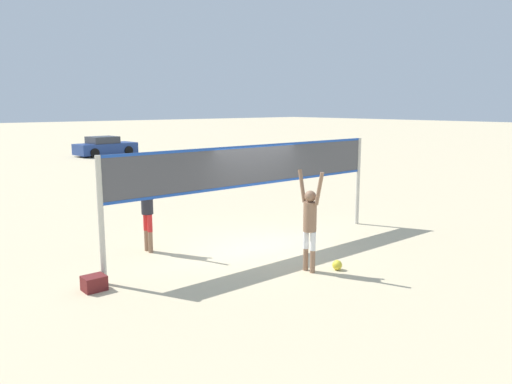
# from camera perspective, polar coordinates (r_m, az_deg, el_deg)

# --- Properties ---
(ground_plane) EXTENTS (200.00, 200.00, 0.00)m
(ground_plane) POSITION_cam_1_polar(r_m,az_deg,el_deg) (12.41, 0.00, -6.38)
(ground_plane) COLOR beige
(volleyball_net) EXTENTS (7.96, 0.11, 2.54)m
(volleyball_net) POSITION_cam_1_polar(r_m,az_deg,el_deg) (12.02, 0.00, 2.10)
(volleyball_net) COLOR beige
(volleyball_net) RESTS_ON ground_plane
(player_spiker) EXTENTS (0.28, 0.71, 2.16)m
(player_spiker) POSITION_cam_1_polar(r_m,az_deg,el_deg) (10.46, 6.18, -3.10)
(player_spiker) COLOR #8C664C
(player_spiker) RESTS_ON ground_plane
(player_blocker) EXTENTS (0.28, 0.72, 2.28)m
(player_blocker) POSITION_cam_1_polar(r_m,az_deg,el_deg) (12.08, -12.35, -1.15)
(player_blocker) COLOR #8C664C
(player_blocker) RESTS_ON ground_plane
(volleyball) EXTENTS (0.21, 0.21, 0.21)m
(volleyball) POSITION_cam_1_polar(r_m,az_deg,el_deg) (10.90, 9.26, -8.24)
(volleyball) COLOR yellow
(volleyball) RESTS_ON ground_plane
(gear_bag) EXTENTS (0.42, 0.35, 0.28)m
(gear_bag) POSITION_cam_1_polar(r_m,az_deg,el_deg) (10.10, -18.01, -9.87)
(gear_bag) COLOR maroon
(gear_bag) RESTS_ON ground_plane
(parked_car_near) EXTENTS (4.22, 2.14, 1.34)m
(parked_car_near) POSITION_cam_1_polar(r_m,az_deg,el_deg) (36.47, -16.87, 4.95)
(parked_car_near) COLOR navy
(parked_car_near) RESTS_ON ground_plane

